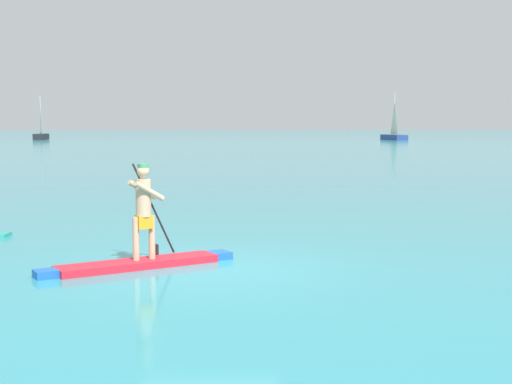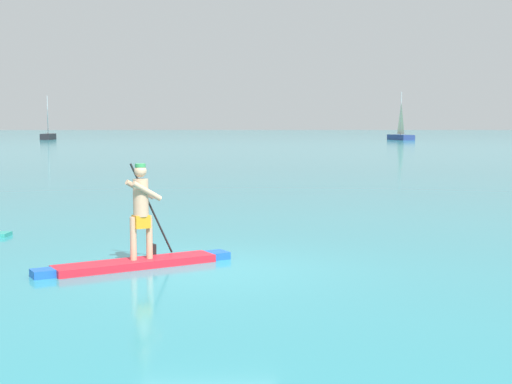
% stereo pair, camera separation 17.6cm
% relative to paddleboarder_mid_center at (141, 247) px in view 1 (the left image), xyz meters
% --- Properties ---
extents(ground, '(440.00, 440.00, 0.00)m').
position_rel_paddleboarder_mid_center_xyz_m(ground, '(1.16, -0.20, -0.35)').
color(ground, teal).
extents(paddleboarder_mid_center, '(3.21, 2.00, 1.77)m').
position_rel_paddleboarder_mid_center_xyz_m(paddleboarder_mid_center, '(0.00, 0.00, 0.00)').
color(paddleboarder_mid_center, red).
rests_on(paddleboarder_mid_center, ground).
extents(sailboat_left_horizon, '(1.50, 4.74, 6.24)m').
position_rel_paddleboarder_mid_center_xyz_m(sailboat_left_horizon, '(-24.87, 91.39, 0.41)').
color(sailboat_left_horizon, black).
rests_on(sailboat_left_horizon, ground).
extents(sailboat_right_horizon, '(2.66, 6.27, 6.67)m').
position_rel_paddleboarder_mid_center_xyz_m(sailboat_right_horizon, '(25.01, 88.33, 0.36)').
color(sailboat_right_horizon, navy).
rests_on(sailboat_right_horizon, ground).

